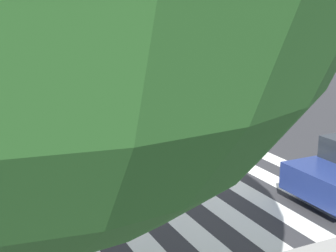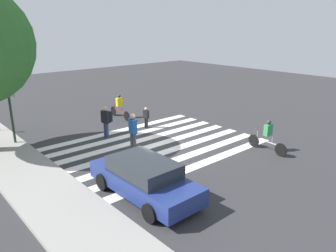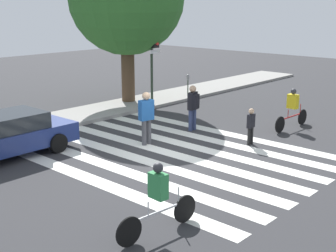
% 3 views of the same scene
% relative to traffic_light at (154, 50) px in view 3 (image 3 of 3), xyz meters
% --- Properties ---
extents(ground_plane, '(60.00, 60.00, 0.00)m').
position_rel_traffic_light_xyz_m(ground_plane, '(-4.77, -5.30, -2.68)').
color(ground_plane, '#2D2D30').
extents(sidewalk_curb, '(36.00, 2.50, 0.14)m').
position_rel_traffic_light_xyz_m(sidewalk_curb, '(-4.77, 0.95, -2.61)').
color(sidewalk_curb, gray).
rests_on(sidewalk_curb, ground_plane).
extents(crosswalk_stripes, '(6.97, 10.00, 0.01)m').
position_rel_traffic_light_xyz_m(crosswalk_stripes, '(-4.77, -5.30, -2.67)').
color(crosswalk_stripes, silver).
rests_on(crosswalk_stripes, ground_plane).
extents(traffic_light, '(0.60, 0.50, 3.83)m').
position_rel_traffic_light_xyz_m(traffic_light, '(0.00, 0.00, 0.00)').
color(traffic_light, '#283828').
rests_on(traffic_light, ground_plane).
extents(parking_meter, '(0.15, 0.15, 1.25)m').
position_rel_traffic_light_xyz_m(parking_meter, '(2.69, 0.17, -1.74)').
color(parking_meter, '#283828').
rests_on(parking_meter, ground_plane).
extents(pedestrian_child_with_backpack, '(0.53, 0.49, 1.75)m').
position_rel_traffic_light_xyz_m(pedestrian_child_with_backpack, '(-2.06, -4.06, -1.65)').
color(pedestrian_child_with_backpack, navy).
rests_on(pedestrian_child_with_backpack, ground_plane).
extents(pedestrian_adult_blue_shirt, '(0.37, 0.21, 1.28)m').
position_rel_traffic_light_xyz_m(pedestrian_adult_blue_shirt, '(-2.15, -6.70, -1.95)').
color(pedestrian_adult_blue_shirt, black).
rests_on(pedestrian_adult_blue_shirt, ground_plane).
extents(pedestrian_adult_yellow_jacket, '(0.55, 0.32, 1.85)m').
position_rel_traffic_light_xyz_m(pedestrian_adult_yellow_jacket, '(-4.57, -4.03, -1.63)').
color(pedestrian_adult_yellow_jacket, '#4C4C51').
rests_on(pedestrian_adult_yellow_jacket, ground_plane).
extents(cyclist_near_curb, '(2.23, 0.42, 1.60)m').
position_rel_traffic_light_xyz_m(cyclist_near_curb, '(-9.02, -8.80, -1.81)').
color(cyclist_near_curb, black).
rests_on(cyclist_near_curb, ground_plane).
extents(cyclist_mid_street, '(2.33, 0.41, 1.59)m').
position_rel_traffic_light_xyz_m(cyclist_mid_street, '(0.75, -6.73, -1.82)').
color(cyclist_mid_street, black).
rests_on(cyclist_mid_street, ground_plane).
extents(car_parked_far_curb, '(4.60, 1.96, 1.39)m').
position_rel_traffic_light_xyz_m(car_parked_far_curb, '(-8.58, -1.65, -1.96)').
color(car_parked_far_curb, navy).
rests_on(car_parked_far_curb, ground_plane).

